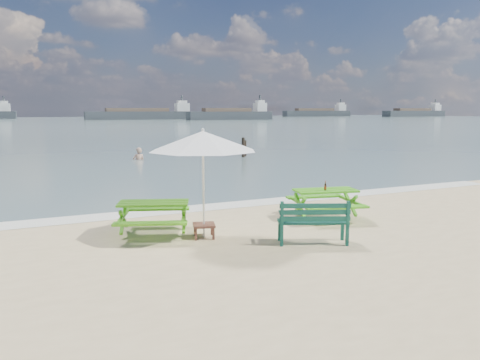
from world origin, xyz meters
name	(u,v)px	position (x,y,z in m)	size (l,w,h in m)	color
sea	(53,124)	(0.00, 85.00, 0.00)	(300.00, 300.00, 0.00)	slate
foam_strip	(204,207)	(0.00, 4.60, 0.01)	(22.00, 0.90, 0.01)	silver
picnic_table_left	(154,219)	(-2.01, 2.40, 0.36)	(2.04, 2.15, 0.74)	#54B41B
picnic_table_right	(325,204)	(2.39, 2.08, 0.36)	(1.91, 2.04, 0.75)	#42A018
park_bench	(313,230)	(0.85, 0.32, 0.28)	(1.53, 1.01, 0.90)	#114638
side_table	(204,230)	(-1.09, 1.66, 0.16)	(0.58, 0.58, 0.31)	brown
patio_umbrella	(203,141)	(-1.09, 1.66, 2.12)	(2.90, 2.90, 2.33)	silver
beer_bottle	(325,187)	(2.31, 1.99, 0.83)	(0.06, 0.06, 0.24)	brown
swimmer	(139,164)	(1.11, 18.19, -0.23)	(0.66, 0.44, 1.80)	tan
mooring_pilings	(244,149)	(7.10, 17.14, 0.44)	(0.58, 0.78, 1.35)	black
cargo_ships	(238,114)	(55.02, 123.94, 1.18)	(170.17, 45.15, 4.40)	#34393D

